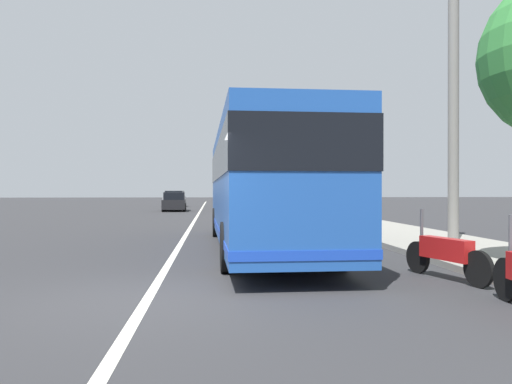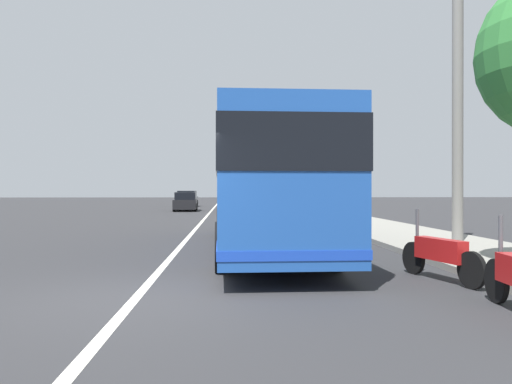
{
  "view_description": "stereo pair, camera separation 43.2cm",
  "coord_description": "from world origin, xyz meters",
  "views": [
    {
      "loc": [
        -7.57,
        -0.96,
        1.62
      ],
      "look_at": [
        5.66,
        -2.11,
        1.57
      ],
      "focal_mm": 35.18,
      "sensor_mm": 36.0,
      "label": 1
    },
    {
      "loc": [
        -7.6,
        -1.39,
        1.62
      ],
      "look_at": [
        5.66,
        -2.11,
        1.57
      ],
      "focal_mm": 35.18,
      "sensor_mm": 36.0,
      "label": 2
    }
  ],
  "objects": [
    {
      "name": "motorcycle_by_tree",
      "position": [
        1.15,
        -5.16,
        0.48
      ],
      "size": [
        2.14,
        0.64,
        1.26
      ],
      "rotation": [
        0.0,
        0.0,
        0.26
      ],
      "color": "black",
      "rests_on": "ground"
    },
    {
      "name": "coach_bus",
      "position": [
        6.17,
        -2.3,
        1.85
      ],
      "size": [
        12.21,
        2.69,
        3.19
      ],
      "rotation": [
        0.0,
        0.0,
        0.02
      ],
      "color": "#1E4C9E",
      "rests_on": "ground"
    },
    {
      "name": "car_far_distant",
      "position": [
        42.84,
        2.8,
        0.75
      ],
      "size": [
        4.15,
        2.03,
        1.58
      ],
      "rotation": [
        0.0,
        0.0,
        3.1
      ],
      "color": "gray",
      "rests_on": "ground"
    },
    {
      "name": "lane_divider_line",
      "position": [
        10.0,
        0.0,
        0.0
      ],
      "size": [
        110.0,
        0.16,
        0.01
      ],
      "primitive_type": "cube",
      "color": "silver",
      "rests_on": "ground"
    },
    {
      "name": "sidewalk_curb",
      "position": [
        10.0,
        -7.55,
        0.07
      ],
      "size": [
        110.0,
        3.6,
        0.14
      ],
      "primitive_type": "cube",
      "color": "gray",
      "rests_on": "ground"
    },
    {
      "name": "ground_plane",
      "position": [
        0.0,
        0.0,
        0.0
      ],
      "size": [
        220.0,
        220.0,
        0.0
      ],
      "primitive_type": "plane",
      "color": "#2D2D30"
    },
    {
      "name": "car_ahead_same_lane",
      "position": [
        32.23,
        2.03,
        0.7
      ],
      "size": [
        4.55,
        1.91,
        1.47
      ],
      "rotation": [
        0.0,
        0.0,
        3.18
      ],
      "color": "black",
      "rests_on": "ground"
    },
    {
      "name": "utility_pole",
      "position": [
        6.72,
        -8.08,
        3.96
      ],
      "size": [
        0.31,
        0.31,
        7.92
      ],
      "primitive_type": "cylinder",
      "color": "slate",
      "rests_on": "ground"
    }
  ]
}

